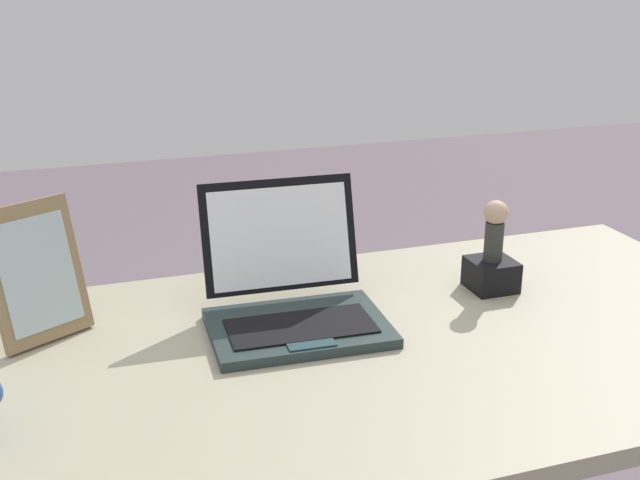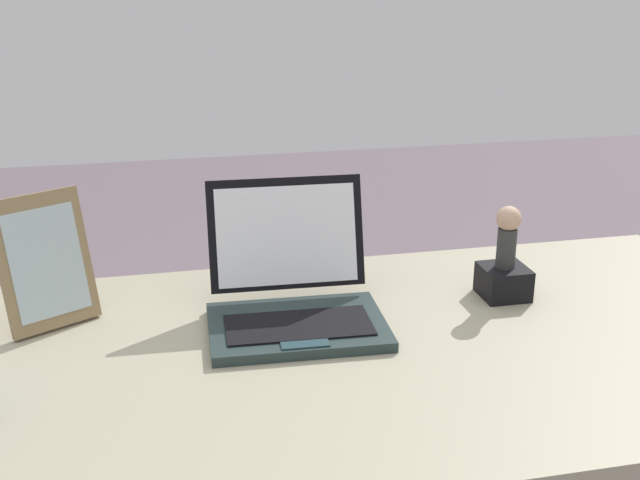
% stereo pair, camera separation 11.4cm
% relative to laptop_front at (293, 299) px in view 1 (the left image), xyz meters
% --- Properties ---
extents(desk, '(1.36, 0.67, 0.71)m').
position_rel_laptop_front_xyz_m(desk, '(0.05, -0.09, -0.15)').
color(desk, '#A29C81').
rests_on(desk, ground).
extents(laptop_front, '(0.26, 0.24, 0.20)m').
position_rel_laptop_front_xyz_m(laptop_front, '(0.00, 0.00, 0.00)').
color(laptop_front, '#233130').
rests_on(laptop_front, desk).
extents(photo_frame, '(0.14, 0.11, 0.20)m').
position_rel_laptop_front_xyz_m(photo_frame, '(-0.35, 0.07, 0.06)').
color(photo_frame, olive).
rests_on(photo_frame, desk).
extents(figurine_stand, '(0.07, 0.07, 0.05)m').
position_rel_laptop_front_xyz_m(figurine_stand, '(0.35, 0.02, -0.01)').
color(figurine_stand, black).
rests_on(figurine_stand, desk).
extents(figurine, '(0.04, 0.04, 0.10)m').
position_rel_laptop_front_xyz_m(figurine, '(0.35, 0.02, 0.07)').
color(figurine, '#2F302F').
rests_on(figurine, figurine_stand).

